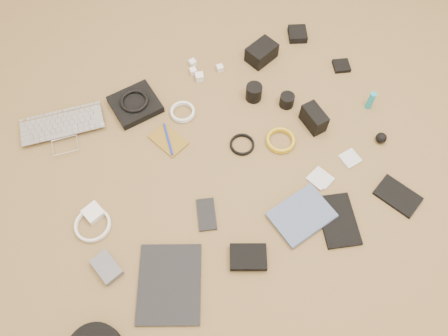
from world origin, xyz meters
name	(u,v)px	position (x,y,z in m)	size (l,w,h in m)	color
laptop	(64,134)	(-0.53, 0.40, 0.01)	(0.33, 0.23, 0.03)	silver
headphone_pouch	(135,104)	(-0.22, 0.41, 0.02)	(0.19, 0.17, 0.03)	black
headphones	(134,101)	(-0.22, 0.41, 0.04)	(0.12, 0.12, 0.02)	black
charger_a	(193,71)	(0.08, 0.48, 0.01)	(0.03, 0.03, 0.03)	white
charger_b	(193,63)	(0.09, 0.52, 0.01)	(0.03, 0.03, 0.03)	white
charger_c	(220,68)	(0.19, 0.44, 0.01)	(0.03, 0.03, 0.03)	white
charger_d	(199,77)	(0.09, 0.43, 0.02)	(0.03, 0.03, 0.03)	white
dslr_camera	(262,53)	(0.39, 0.43, 0.04)	(0.13, 0.09, 0.07)	black
lens_pouch	(297,34)	(0.60, 0.47, 0.02)	(0.08, 0.09, 0.03)	black
notebook_olive	(168,140)	(-0.15, 0.20, 0.00)	(0.09, 0.15, 0.01)	brown
pen_blue	(168,139)	(-0.15, 0.20, 0.01)	(0.01, 0.01, 0.15)	#1628B4
cable_white_a	(183,113)	(-0.05, 0.29, 0.01)	(0.10, 0.10, 0.01)	white
lens_a	(254,92)	(0.26, 0.24, 0.04)	(0.07, 0.07, 0.07)	black
lens_b	(287,100)	(0.37, 0.15, 0.03)	(0.06, 0.06, 0.06)	black
card_reader	(341,66)	(0.69, 0.23, 0.01)	(0.07, 0.07, 0.02)	black
power_brick	(93,213)	(-0.52, 0.01, 0.01)	(0.06, 0.06, 0.03)	white
cable_white_b	(93,225)	(-0.54, -0.03, 0.01)	(0.13, 0.13, 0.01)	white
cable_black	(242,145)	(0.10, 0.05, 0.00)	(0.10, 0.10, 0.01)	black
cable_yellow	(280,141)	(0.25, 0.00, 0.01)	(0.12, 0.12, 0.01)	gold
flash	(314,118)	(0.41, 0.02, 0.04)	(0.06, 0.11, 0.09)	black
lens_cleaner	(371,100)	(0.67, -0.01, 0.04)	(0.03, 0.03, 0.09)	teal
battery_charger	(107,267)	(-0.54, -0.20, 0.01)	(0.07, 0.11, 0.03)	#59585D
tablet	(170,284)	(-0.36, -0.34, 0.01)	(0.21, 0.28, 0.01)	black
phone	(206,214)	(-0.15, -0.17, 0.00)	(0.07, 0.13, 0.01)	black
filter_case_left	(319,179)	(0.31, -0.21, 0.01)	(0.08, 0.08, 0.01)	silver
filter_case_mid	(323,179)	(0.32, -0.22, 0.00)	(0.06, 0.06, 0.01)	silver
filter_case_right	(350,158)	(0.46, -0.19, 0.00)	(0.07, 0.07, 0.01)	silver
air_blower	(381,138)	(0.62, -0.17, 0.02)	(0.04, 0.04, 0.04)	black
drive_case	(248,257)	(-0.08, -0.38, 0.02)	(0.13, 0.09, 0.03)	black
paperback	(316,233)	(0.18, -0.40, 0.01)	(0.16, 0.22, 0.02)	#475779
notebook_black_a	(338,220)	(0.28, -0.39, 0.01)	(0.13, 0.20, 0.01)	black
notebook_black_b	(398,196)	(0.54, -0.40, 0.01)	(0.10, 0.16, 0.01)	black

